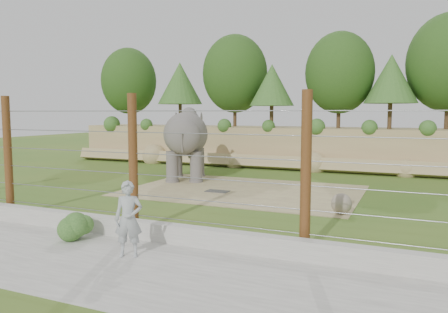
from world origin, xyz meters
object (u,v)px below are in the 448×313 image
at_px(stone_ball, 341,204).
at_px(barrier_fence, 133,163).
at_px(zookeeper, 129,219).
at_px(elephant, 186,144).

height_order(stone_ball, barrier_fence, barrier_fence).
distance_m(barrier_fence, zookeeper, 2.48).
height_order(elephant, stone_ball, elephant).
xyz_separation_m(stone_ball, zookeeper, (-3.99, -6.55, 0.55)).
bearing_deg(barrier_fence, stone_ball, 41.98).
relative_size(elephant, barrier_fence, 0.22).
relative_size(barrier_fence, zookeeper, 11.08).
relative_size(stone_ball, zookeeper, 0.38).
xyz_separation_m(barrier_fence, zookeeper, (1.19, -1.90, -1.08)).
bearing_deg(stone_ball, barrier_fence, -138.02).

